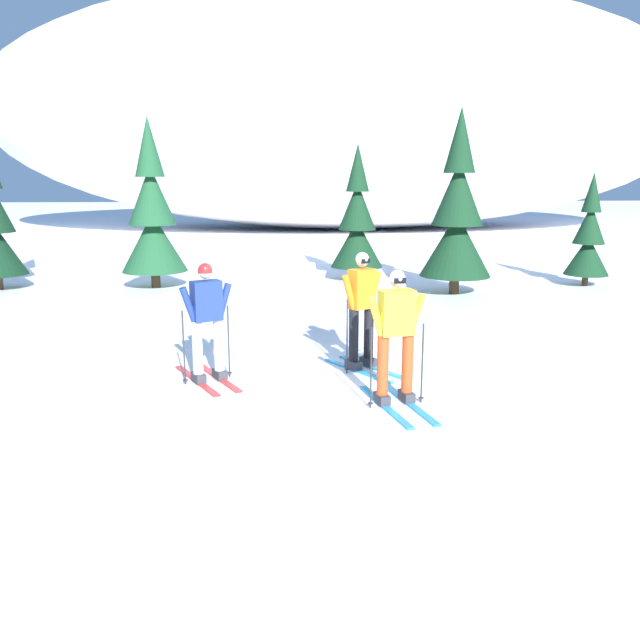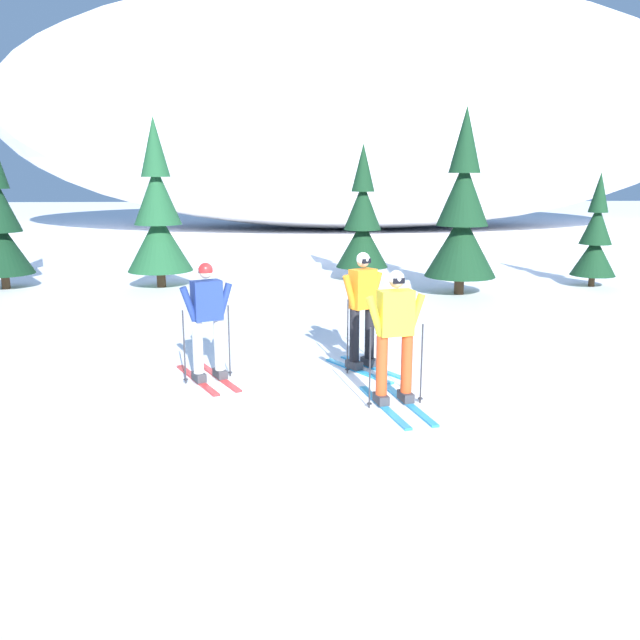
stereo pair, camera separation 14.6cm
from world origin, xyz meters
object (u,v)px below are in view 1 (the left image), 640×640
(pine_tree_far_right, at_px, (589,239))
(pine_tree_center, at_px, (357,224))
(skier_orange_jacket, at_px, (362,309))
(pine_tree_center_right, at_px, (457,218))
(skier_navy_jacket, at_px, (207,320))
(pine_tree_center_left, at_px, (152,218))
(skier_yellow_jacket, at_px, (396,334))

(pine_tree_far_right, bearing_deg, pine_tree_center, 167.47)
(skier_orange_jacket, xyz_separation_m, pine_tree_center_right, (3.15, 6.30, 0.95))
(pine_tree_center, height_order, pine_tree_far_right, pine_tree_center)
(skier_navy_jacket, relative_size, pine_tree_center_right, 0.38)
(pine_tree_center_right, xyz_separation_m, pine_tree_far_right, (3.86, 0.96, -0.65))
(pine_tree_center_left, distance_m, pine_tree_far_right, 11.58)
(skier_navy_jacket, height_order, pine_tree_center_left, pine_tree_center_left)
(skier_orange_jacket, relative_size, pine_tree_center, 0.48)
(skier_orange_jacket, xyz_separation_m, pine_tree_far_right, (7.01, 7.25, 0.30))
(pine_tree_far_right, bearing_deg, pine_tree_center_right, -166.08)
(pine_tree_center, height_order, pine_tree_center_right, pine_tree_center_right)
(skier_yellow_jacket, bearing_deg, pine_tree_center_left, 117.21)
(skier_orange_jacket, bearing_deg, skier_navy_jacket, -167.88)
(pine_tree_center_right, bearing_deg, skier_orange_jacket, -116.58)
(skier_yellow_jacket, distance_m, pine_tree_center, 10.26)
(skier_yellow_jacket, bearing_deg, skier_orange_jacket, 98.60)
(pine_tree_center_left, distance_m, pine_tree_center_right, 7.82)
(skier_orange_jacket, xyz_separation_m, skier_navy_jacket, (-2.32, -0.50, -0.04))
(pine_tree_center_left, bearing_deg, skier_yellow_jacket, -62.79)
(skier_orange_jacket, height_order, pine_tree_center_left, pine_tree_center_left)
(skier_orange_jacket, bearing_deg, pine_tree_far_right, 45.97)
(skier_yellow_jacket, xyz_separation_m, pine_tree_far_right, (6.77, 8.87, 0.31))
(pine_tree_center, xyz_separation_m, pine_tree_center_right, (2.21, -2.31, 0.32))
(skier_orange_jacket, distance_m, pine_tree_center, 8.68)
(skier_orange_jacket, bearing_deg, pine_tree_center_left, 120.57)
(skier_yellow_jacket, distance_m, pine_tree_center_left, 10.51)
(skier_navy_jacket, height_order, pine_tree_center_right, pine_tree_center_right)
(skier_yellow_jacket, height_order, pine_tree_center_right, pine_tree_center_right)
(skier_orange_jacket, relative_size, skier_navy_jacket, 1.04)
(skier_orange_jacket, distance_m, skier_navy_jacket, 2.37)
(skier_yellow_jacket, xyz_separation_m, skier_navy_jacket, (-2.56, 1.12, -0.03))
(skier_navy_jacket, height_order, pine_tree_center, pine_tree_center)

